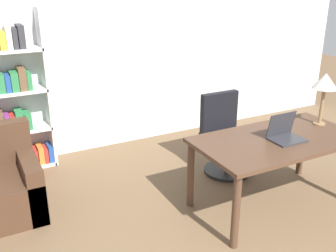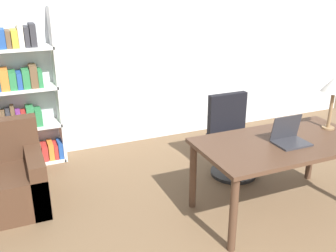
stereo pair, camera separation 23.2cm
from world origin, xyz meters
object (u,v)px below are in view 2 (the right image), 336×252
at_px(laptop, 289,137).
at_px(table_lamp, 334,86).
at_px(armchair, 4,182).
at_px(bookshelf, 24,100).
at_px(office_chair, 232,139).
at_px(desk, 281,150).

xyz_separation_m(laptop, table_lamp, (0.61, 0.14, 0.39)).
distance_m(laptop, armchair, 2.81).
bearing_deg(bookshelf, laptop, -43.83).
bearing_deg(armchair, office_chair, -5.45).
xyz_separation_m(table_lamp, armchair, (-3.12, 1.01, -0.90)).
xyz_separation_m(desk, table_lamp, (0.65, 0.09, 0.54)).
relative_size(laptop, bookshelf, 0.17).
height_order(desk, bookshelf, bookshelf).
relative_size(table_lamp, office_chair, 0.58).
distance_m(desk, office_chair, 0.89).
xyz_separation_m(laptop, armchair, (-2.51, 1.15, -0.51)).
xyz_separation_m(laptop, office_chair, (-0.02, 0.91, -0.37)).
bearing_deg(office_chair, table_lamp, -50.42).
distance_m(desk, table_lamp, 0.84).
distance_m(laptop, bookshelf, 3.02).
bearing_deg(office_chair, desk, -90.48).
distance_m(desk, bookshelf, 2.97).
bearing_deg(laptop, office_chair, 91.45).
relative_size(laptop, armchair, 0.37).
bearing_deg(table_lamp, armchair, 162.10).
height_order(table_lamp, armchair, table_lamp).
distance_m(desk, laptop, 0.16).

